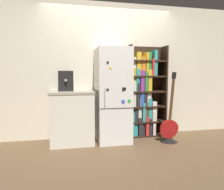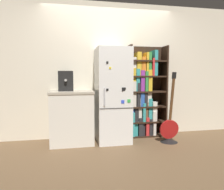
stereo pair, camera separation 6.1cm
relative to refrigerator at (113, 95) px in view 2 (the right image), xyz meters
The scene contains 7 objects.
ground_plane 0.85m from the refrigerator, 89.99° to the right, with size 16.00×16.00×0.00m, color brown.
wall_back 0.58m from the refrigerator, 90.00° to the left, with size 8.00×0.05×2.60m.
refrigerator is the anchor object (origin of this frame).
bookshelf 0.69m from the refrigerator, 16.12° to the left, with size 0.75×0.31×1.78m.
kitchen_counter 0.83m from the refrigerator, behind, with size 0.76×0.64×0.93m.
espresso_machine 0.87m from the refrigerator, behind, with size 0.25×0.38×0.35m.
guitar 1.23m from the refrigerator, 17.04° to the right, with size 0.35×0.32×1.26m.
Camera 2 is at (-0.80, -3.76, 1.21)m, focal length 35.00 mm.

